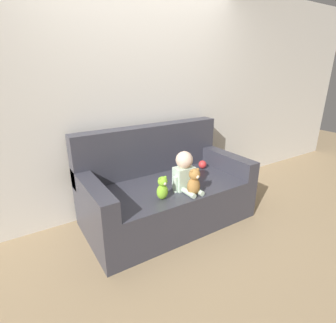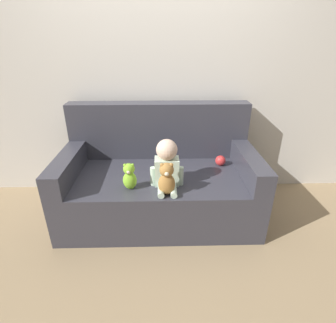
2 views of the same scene
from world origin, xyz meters
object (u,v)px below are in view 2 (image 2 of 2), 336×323
object	(u,v)px
person_baby	(167,164)
teddy_bear_brown	(167,179)
couch	(159,180)
toy_ball	(220,161)
plush_toy_side	(130,176)

from	to	relation	value
person_baby	teddy_bear_brown	bearing A→B (deg)	-91.84
couch	toy_ball	bearing A→B (deg)	6.53
person_baby	teddy_bear_brown	xyz separation A→B (m)	(-0.01, -0.16, -0.05)
teddy_bear_brown	toy_ball	bearing A→B (deg)	43.73
person_baby	toy_ball	xyz separation A→B (m)	(0.53, 0.35, -0.14)
couch	toy_ball	world-z (taller)	couch
couch	plush_toy_side	size ratio (longest dim) A/B	7.68
teddy_bear_brown	plush_toy_side	distance (m)	0.32
plush_toy_side	toy_ball	bearing A→B (deg)	26.71
couch	person_baby	size ratio (longest dim) A/B	4.46
person_baby	couch	bearing A→B (deg)	103.46
person_baby	toy_ball	world-z (taller)	person_baby
toy_ball	plush_toy_side	bearing A→B (deg)	-153.29
person_baby	toy_ball	distance (m)	0.65
couch	person_baby	world-z (taller)	couch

